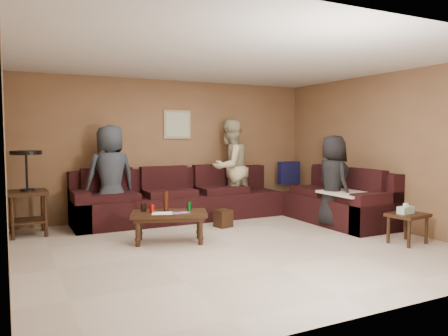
# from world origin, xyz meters

# --- Properties ---
(room) EXTENTS (5.60, 5.50, 2.50)m
(room) POSITION_xyz_m (0.00, 0.00, 1.66)
(room) COLOR beige
(room) RESTS_ON ground
(sectional_sofa) EXTENTS (4.65, 2.90, 0.97)m
(sectional_sofa) POSITION_xyz_m (0.81, 1.52, 0.33)
(sectional_sofa) COLOR black
(sectional_sofa) RESTS_ON ground
(coffee_table) EXTENTS (1.15, 0.84, 0.71)m
(coffee_table) POSITION_xyz_m (-0.73, 0.62, 0.37)
(coffee_table) COLOR #311C10
(coffee_table) RESTS_ON ground
(end_table_left) EXTENTS (0.57, 0.57, 1.27)m
(end_table_left) POSITION_xyz_m (-2.48, 1.96, 0.67)
(end_table_left) COLOR #311C10
(end_table_left) RESTS_ON ground
(side_table_right) EXTENTS (0.56, 0.48, 0.57)m
(side_table_right) POSITION_xyz_m (2.20, -0.93, 0.37)
(side_table_right) COLOR #311C10
(side_table_right) RESTS_ON ground
(waste_bin) EXTENTS (0.28, 0.28, 0.29)m
(waste_bin) POSITION_xyz_m (0.41, 1.19, 0.14)
(waste_bin) COLOR #311C10
(waste_bin) RESTS_ON ground
(wall_art) EXTENTS (0.52, 0.04, 0.52)m
(wall_art) POSITION_xyz_m (0.10, 2.48, 1.70)
(wall_art) COLOR tan
(wall_art) RESTS_ON ground
(person_left) EXTENTS (0.90, 0.67, 1.68)m
(person_left) POSITION_xyz_m (-1.24, 2.00, 0.84)
(person_left) COLOR #2A313A
(person_left) RESTS_ON ground
(person_middle) EXTENTS (1.07, 0.98, 1.80)m
(person_middle) POSITION_xyz_m (0.98, 2.06, 0.90)
(person_middle) COLOR tan
(person_middle) RESTS_ON ground
(person_right) EXTENTS (0.56, 0.78, 1.50)m
(person_right) POSITION_xyz_m (2.02, 0.40, 0.75)
(person_right) COLOR black
(person_right) RESTS_ON ground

